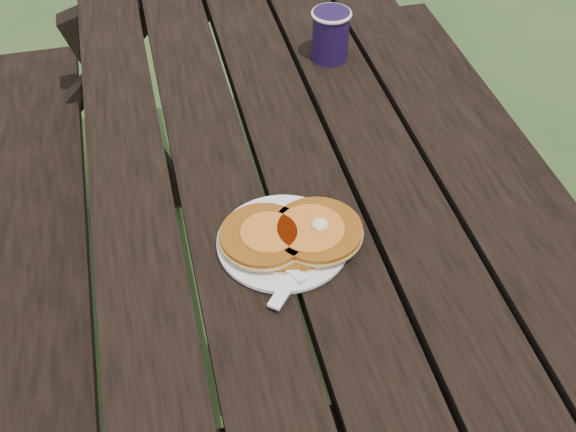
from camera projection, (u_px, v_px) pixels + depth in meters
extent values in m
plane|color=#29421C|center=(285.00, 349.00, 1.92)|extent=(60.00, 60.00, 0.00)
cube|color=black|center=(284.00, 131.00, 1.41)|extent=(0.75, 1.80, 0.04)
cube|color=black|center=(29.00, 281.00, 1.53)|extent=(0.25, 1.80, 0.04)
cube|color=black|center=(512.00, 198.00, 1.71)|extent=(0.25, 1.80, 0.04)
cylinder|color=white|center=(283.00, 243.00, 1.16)|extent=(0.25, 0.25, 0.01)
cylinder|color=#9E5411|center=(290.00, 239.00, 1.15)|extent=(0.14, 0.14, 0.01)
cylinder|color=#9E5411|center=(263.00, 235.00, 1.14)|extent=(0.14, 0.14, 0.01)
cylinder|color=#9E5411|center=(317.00, 230.00, 1.15)|extent=(0.14, 0.14, 0.01)
cylinder|color=#CA681C|center=(311.00, 228.00, 1.14)|extent=(0.11, 0.11, 0.00)
ellipsoid|color=#F4E59E|center=(320.00, 225.00, 1.14)|extent=(0.03, 0.03, 0.02)
cube|color=white|center=(300.00, 267.00, 1.11)|extent=(0.13, 0.15, 0.00)
cylinder|color=#1B0D33|center=(331.00, 35.00, 1.52)|extent=(0.08, 0.08, 0.11)
torus|color=white|center=(332.00, 14.00, 1.48)|extent=(0.08, 0.08, 0.01)
cylinder|color=black|center=(332.00, 14.00, 1.49)|extent=(0.07, 0.07, 0.01)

